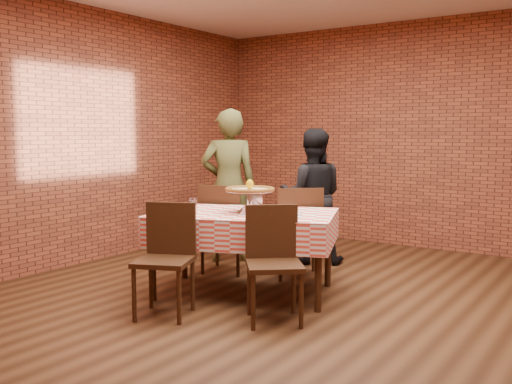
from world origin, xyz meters
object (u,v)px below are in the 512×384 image
water_glass_left (193,206)px  chair_near_left (164,261)px  water_glass_right (193,204)px  chair_near_right (274,265)px  condiment_caddy (257,200)px  chair_far_right (298,231)px  pizza (250,190)px  table (244,253)px  diner_black (312,196)px  diner_olive (229,185)px  pizza_stand (250,202)px  chair_far_left (227,228)px

water_glass_left → chair_near_left: (0.25, -0.65, -0.36)m
water_glass_right → chair_near_right: 1.28m
condiment_caddy → chair_far_right: (0.17, 0.51, -0.36)m
chair_far_right → pizza: bearing=49.9°
table → water_glass_left: size_ratio=15.12×
condiment_caddy → chair_near_right: size_ratio=0.16×
water_glass_left → diner_black: 1.75m
table → chair_near_right: size_ratio=1.79×
condiment_caddy → diner_olive: size_ratio=0.08×
pizza_stand → water_glass_right: bearing=-166.7°
chair_near_right → diner_olive: bearing=96.7°
pizza → chair_far_right: 0.95m
chair_far_left → chair_far_right: 0.77m
table → chair_far_left: bearing=137.6°
pizza → chair_near_right: size_ratio=0.50×
chair_near_right → diner_olive: size_ratio=0.52×
chair_near_left → chair_far_left: 1.56m
water_glass_left → chair_near_right: size_ratio=0.12×
water_glass_right → chair_far_left: (-0.13, 0.70, -0.34)m
condiment_caddy → chair_far_right: chair_far_right is taller
pizza → chair_near_right: 0.95m
table → water_glass_right: (-0.50, -0.12, 0.44)m
condiment_caddy → chair_far_right: bearing=37.7°
water_glass_right → chair_near_right: chair_near_right is taller
chair_far_left → water_glass_left: bearing=90.5°
condiment_caddy → pizza_stand: bearing=-101.3°
pizza_stand → water_glass_right: 0.58m
pizza_stand → diner_black: bearing=95.9°
pizza_stand → diner_black: size_ratio=0.30×
water_glass_left → chair_near_left: size_ratio=0.12×
chair_far_right → diner_olive: (-1.03, 0.19, 0.41)m
chair_near_left → diner_olive: (-0.79, 1.92, 0.42)m
pizza_stand → diner_black: (-0.15, 1.45, -0.09)m
diner_black → pizza_stand: bearing=66.4°
table → diner_black: bearing=93.6°
table → chair_near_left: 0.92m
pizza → chair_far_left: (-0.70, 0.57, -0.49)m
chair_near_right → pizza_stand: bearing=99.1°
water_glass_left → condiment_caddy: condiment_caddy is taller
pizza_stand → chair_near_left: size_ratio=0.50×
chair_near_left → diner_black: bearing=64.7°
water_glass_left → condiment_caddy: (0.33, 0.57, 0.02)m
diner_olive → pizza_stand: bearing=93.9°
pizza_stand → chair_far_left: pizza_stand is taller
water_glass_right → diner_black: diner_black is taller
chair_far_right → diner_black: diner_black is taller
water_glass_left → water_glass_right: size_ratio=1.00×
pizza → diner_olive: 1.42m
water_glass_right → diner_olive: (-0.44, 1.14, 0.06)m
condiment_caddy → chair_near_left: size_ratio=0.16×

